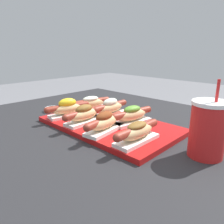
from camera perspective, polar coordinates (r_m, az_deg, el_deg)
name	(u,v)px	position (r m, az deg, el deg)	size (l,w,h in m)	color
patio_table	(114,206)	(1.02, 0.43, -23.26)	(1.38, 1.09, 0.71)	#232326
serving_tray	(108,125)	(0.85, -0.94, -3.44)	(0.53, 0.31, 0.02)	#B71414
hot_dog_0	(68,108)	(0.94, -11.48, 0.94)	(0.09, 0.20, 0.08)	white
hot_dog_1	(84,114)	(0.85, -7.26, -0.61)	(0.07, 0.20, 0.07)	white
hot_dog_2	(104,122)	(0.75, -1.99, -2.70)	(0.08, 0.20, 0.07)	white
hot_dog_3	(137,132)	(0.67, 6.53, -5.23)	(0.06, 0.20, 0.06)	white
hot_dog_4	(91,103)	(1.01, -5.56, 2.24)	(0.09, 0.20, 0.07)	white
hot_dog_5	(110,107)	(0.93, -0.44, 1.19)	(0.06, 0.20, 0.07)	white
hot_dog_6	(132,115)	(0.84, 5.25, -0.76)	(0.08, 0.20, 0.07)	white
sauce_bowl	(52,109)	(1.10, -15.28, 0.73)	(0.07, 0.07, 0.02)	white
drink_cup	(208,129)	(0.66, 23.73, -4.14)	(0.10, 0.10, 0.22)	red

